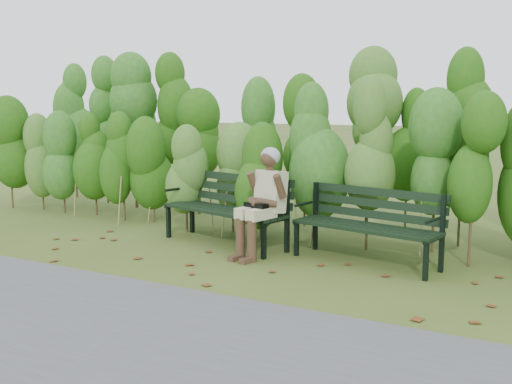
% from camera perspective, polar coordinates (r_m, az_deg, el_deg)
% --- Properties ---
extents(ground, '(80.00, 80.00, 0.00)m').
position_cam_1_polar(ground, '(6.39, -1.50, -7.08)').
color(ground, '#3E501A').
extents(footpath, '(60.00, 2.50, 0.01)m').
position_cam_1_polar(footpath, '(4.71, -15.31, -13.10)').
color(footpath, '#474749').
rests_on(footpath, ground).
extents(hedge_band, '(11.04, 1.67, 2.42)m').
position_cam_1_polar(hedge_band, '(7.84, 5.27, 5.11)').
color(hedge_band, '#47381E').
rests_on(hedge_band, ground).
extents(leaf_litter, '(5.79, 2.21, 0.01)m').
position_cam_1_polar(leaf_litter, '(6.27, -2.08, -7.37)').
color(leaf_litter, brown).
rests_on(leaf_litter, ground).
extents(bench_left, '(1.78, 0.94, 0.85)m').
position_cam_1_polar(bench_left, '(7.31, -2.54, -1.07)').
color(bench_left, black).
rests_on(bench_left, ground).
extents(bench_right, '(1.67, 0.81, 0.80)m').
position_cam_1_polar(bench_right, '(6.56, 10.78, -2.58)').
color(bench_right, black).
rests_on(bench_right, ground).
extents(seated_woman, '(0.51, 0.75, 1.22)m').
position_cam_1_polar(seated_woman, '(6.69, 0.71, -0.31)').
color(seated_woman, beige).
rests_on(seated_woman, ground).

